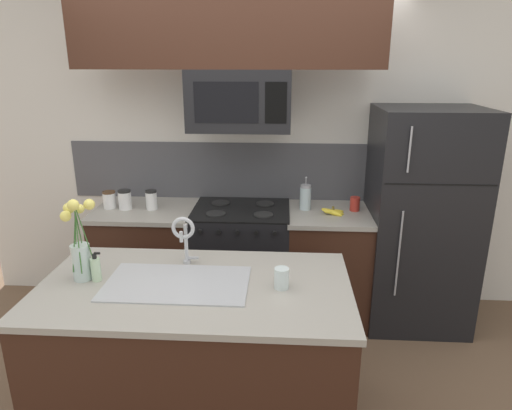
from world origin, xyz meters
The scene contains 21 objects.
ground_plane centered at (0.00, 0.00, 0.00)m, with size 10.00×10.00×0.00m, color brown.
rear_partition centered at (0.30, 1.28, 1.30)m, with size 5.20×0.10×2.60m, color silver.
splash_band centered at (0.00, 1.22, 1.15)m, with size 2.94×0.01×0.48m, color #4C4C51.
back_counter_left centered at (-0.77, 0.90, 0.46)m, with size 0.81×0.65×0.91m.
back_counter_right centered at (0.69, 0.90, 0.46)m, with size 0.66×0.65×0.91m.
stove_range centered at (0.00, 0.90, 0.46)m, with size 0.76×0.64×0.93m.
microwave centered at (0.00, 0.88, 1.76)m, with size 0.74×0.40×0.44m.
upper_cabinet_band centered at (-0.08, 0.85, 2.28)m, with size 2.16×0.34×0.60m, color #381E14.
refrigerator centered at (1.40, 0.92, 0.86)m, with size 0.78×0.74×1.72m.
storage_jar_tall centered at (-1.06, 0.90, 0.98)m, with size 0.10×0.10×0.14m.
storage_jar_medium centered at (-0.92, 0.88, 0.99)m, with size 0.10×0.10×0.16m.
storage_jar_short centered at (-0.71, 0.89, 0.99)m, with size 0.09×0.09×0.16m.
banana_bunch centered at (0.71, 0.84, 0.93)m, with size 0.19×0.12×0.08m.
french_press centered at (0.51, 0.96, 1.01)m, with size 0.09×0.09×0.27m.
coffee_tin centered at (0.89, 0.95, 0.97)m, with size 0.08×0.08×0.11m, color #B22D23.
island_counter centered at (-0.13, -0.35, 0.46)m, with size 1.66×0.91×0.91m.
kitchen_sink centered at (-0.23, -0.35, 0.84)m, with size 0.76×0.44×0.16m.
sink_faucet centered at (-0.23, -0.13, 1.11)m, with size 0.14×0.14×0.31m.
dish_soap_bottle centered at (-0.67, -0.34, 0.98)m, with size 0.06×0.05×0.16m.
drinking_glass centered at (0.33, -0.36, 0.97)m, with size 0.08×0.08×0.11m.
flower_vase centered at (-0.74, -0.33, 1.08)m, with size 0.18×0.17×0.47m.
Camera 1 is at (0.33, -2.50, 2.06)m, focal length 32.00 mm.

